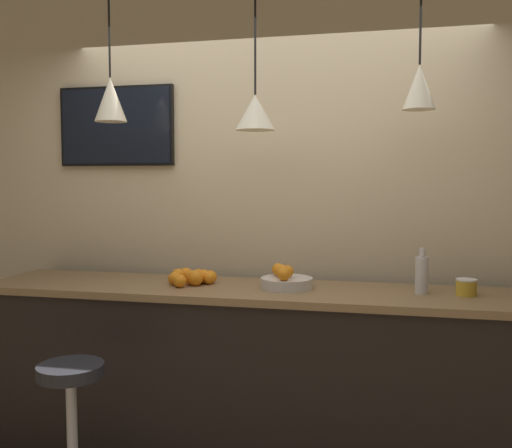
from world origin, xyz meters
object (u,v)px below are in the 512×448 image
at_px(bar_stool, 72,421).
at_px(spread_jar, 466,287).
at_px(mounted_tv, 116,126).
at_px(juice_bottle, 422,274).
at_px(fruit_bowl, 286,280).

height_order(bar_stool, spread_jar, spread_jar).
relative_size(spread_jar, mounted_tv, 0.13).
distance_m(bar_stool, spread_jar, 2.05).
height_order(juice_bottle, mounted_tv, mounted_tv).
bearing_deg(bar_stool, mounted_tv, 104.35).
height_order(bar_stool, fruit_bowl, fruit_bowl).
bearing_deg(juice_bottle, mounted_tv, 169.50).
height_order(fruit_bowl, juice_bottle, juice_bottle).
bearing_deg(spread_jar, juice_bottle, 180.00).
relative_size(fruit_bowl, spread_jar, 2.73).
bearing_deg(mounted_tv, bar_stool, -75.65).
distance_m(juice_bottle, mounted_tv, 2.09).
bearing_deg(fruit_bowl, spread_jar, 0.16).
bearing_deg(spread_jar, bar_stool, -159.61).
xyz_separation_m(bar_stool, juice_bottle, (1.62, 0.68, 0.65)).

